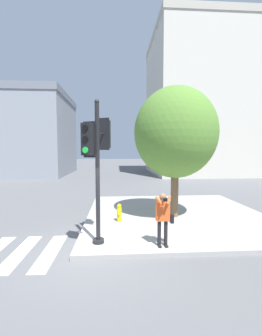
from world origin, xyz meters
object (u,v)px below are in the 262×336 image
(traffic_signal_pole, at_px, (97,154))
(fire_hydrant, at_px, (119,213))
(street_tree, at_px, (175,133))
(person_photographer, at_px, (163,215))

(traffic_signal_pole, xyz_separation_m, fire_hydrant, (0.68, 2.10, -2.43))
(traffic_signal_pole, distance_m, street_tree, 4.20)
(street_tree, xyz_separation_m, fire_hydrant, (-2.43, -0.58, -3.28))
(fire_hydrant, bearing_deg, traffic_signal_pole, -107.98)
(fire_hydrant, bearing_deg, person_photographer, -62.17)
(traffic_signal_pole, xyz_separation_m, street_tree, (3.11, 2.68, 0.86))
(street_tree, bearing_deg, traffic_signal_pole, -139.26)
(traffic_signal_pole, relative_size, street_tree, 0.79)
(traffic_signal_pole, bearing_deg, person_photographer, -10.04)
(traffic_signal_pole, bearing_deg, street_tree, 40.74)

